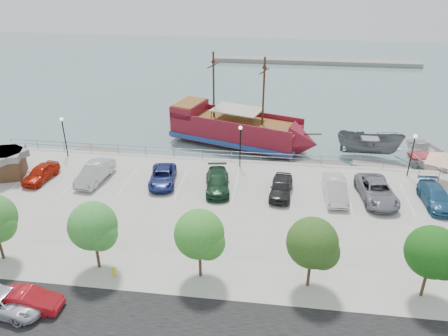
# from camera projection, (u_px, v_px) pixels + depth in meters

# --- Properties ---
(ground) EXTENTS (160.00, 160.00, 0.00)m
(ground) POSITION_uv_depth(u_px,v_px,m) (232.00, 210.00, 38.10)
(ground) COLOR slate
(sidewalk) EXTENTS (100.00, 4.00, 0.05)m
(sidewalk) POSITION_uv_depth(u_px,v_px,m) (215.00, 277.00, 28.81)
(sidewalk) COLOR #ACAA9A
(sidewalk) RESTS_ON land_slab
(seawall_railing) EXTENTS (50.00, 0.06, 1.00)m
(seawall_railing) POSITION_uv_depth(u_px,v_px,m) (241.00, 156.00, 44.30)
(seawall_railing) COLOR slate
(seawall_railing) RESTS_ON land_slab
(far_shore) EXTENTS (40.00, 3.00, 0.80)m
(far_shore) POSITION_uv_depth(u_px,v_px,m) (315.00, 61.00, 85.36)
(far_shore) COLOR gray
(far_shore) RESTS_ON ground
(pirate_ship) EXTENTS (17.54, 9.56, 10.87)m
(pirate_ship) POSITION_uv_depth(u_px,v_px,m) (246.00, 132.00, 49.31)
(pirate_ship) COLOR maroon
(pirate_ship) RESTS_ON ground
(patrol_boat) EXTENTS (7.19, 3.52, 2.67)m
(patrol_boat) POSITION_uv_depth(u_px,v_px,m) (369.00, 146.00, 46.92)
(patrol_boat) COLOR #585B5F
(patrol_boat) RESTS_ON ground
(speedboat) EXTENTS (6.57, 8.48, 1.62)m
(speedboat) POSITION_uv_depth(u_px,v_px,m) (429.00, 159.00, 45.36)
(speedboat) COLOR silver
(speedboat) RESTS_ON ground
(dock_west) EXTENTS (7.00, 4.17, 0.39)m
(dock_west) POSITION_uv_depth(u_px,v_px,m) (106.00, 154.00, 47.88)
(dock_west) COLOR slate
(dock_west) RESTS_ON ground
(dock_mid) EXTENTS (6.73, 2.94, 0.37)m
(dock_mid) POSITION_uv_depth(u_px,v_px,m) (309.00, 165.00, 45.34)
(dock_mid) COLOR slate
(dock_mid) RESTS_ON ground
(dock_east) EXTENTS (7.52, 4.88, 0.42)m
(dock_east) POSITION_uv_depth(u_px,v_px,m) (388.00, 170.00, 44.41)
(dock_east) COLOR gray
(dock_east) RESTS_ON ground
(shed) EXTENTS (3.94, 3.94, 2.60)m
(shed) POSITION_uv_depth(u_px,v_px,m) (7.00, 163.00, 40.93)
(shed) COLOR #51341F
(shed) RESTS_ON land_slab
(canopy_tent) EXTENTS (5.37, 5.37, 3.49)m
(canopy_tent) POSITION_uv_depth(u_px,v_px,m) (446.00, 153.00, 39.07)
(canopy_tent) COLOR slate
(canopy_tent) RESTS_ON land_slab
(street_van) EXTENTS (5.06, 2.79, 1.34)m
(street_van) POSITION_uv_depth(u_px,v_px,m) (7.00, 301.00, 25.95)
(street_van) COLOR silver
(street_van) RESTS_ON street
(street_sedan) EXTENTS (3.94, 1.44, 1.29)m
(street_sedan) POSITION_uv_depth(u_px,v_px,m) (29.00, 300.00, 26.09)
(street_sedan) COLOR red
(street_sedan) RESTS_ON street
(fire_hydrant) EXTENTS (0.27, 0.27, 0.78)m
(fire_hydrant) POSITION_uv_depth(u_px,v_px,m) (114.00, 272.00, 28.68)
(fire_hydrant) COLOR gold
(fire_hydrant) RESTS_ON sidewalk
(lamp_post_left) EXTENTS (0.36, 0.36, 4.28)m
(lamp_post_left) POSITION_uv_depth(u_px,v_px,m) (63.00, 130.00, 44.14)
(lamp_post_left) COLOR black
(lamp_post_left) RESTS_ON land_slab
(lamp_post_mid) EXTENTS (0.36, 0.36, 4.28)m
(lamp_post_mid) POSITION_uv_depth(u_px,v_px,m) (240.00, 139.00, 42.06)
(lamp_post_mid) COLOR black
(lamp_post_mid) RESTS_ON land_slab
(lamp_post_right) EXTENTS (0.36, 0.36, 4.28)m
(lamp_post_right) POSITION_uv_depth(u_px,v_px,m) (413.00, 148.00, 40.21)
(lamp_post_right) COLOR black
(lamp_post_right) RESTS_ON land_slab
(tree_c) EXTENTS (3.30, 3.20, 5.00)m
(tree_c) POSITION_uv_depth(u_px,v_px,m) (95.00, 228.00, 28.16)
(tree_c) COLOR #473321
(tree_c) RESTS_ON sidewalk
(tree_d) EXTENTS (3.30, 3.20, 5.00)m
(tree_d) POSITION_uv_depth(u_px,v_px,m) (201.00, 236.00, 27.35)
(tree_d) COLOR #473321
(tree_d) RESTS_ON sidewalk
(tree_e) EXTENTS (3.30, 3.20, 5.00)m
(tree_e) POSITION_uv_depth(u_px,v_px,m) (315.00, 245.00, 26.54)
(tree_e) COLOR #473321
(tree_e) RESTS_ON sidewalk
(tree_f) EXTENTS (3.30, 3.20, 5.00)m
(tree_f) POSITION_uv_depth(u_px,v_px,m) (435.00, 254.00, 25.73)
(tree_f) COLOR #473321
(tree_f) RESTS_ON sidewalk
(parked_car_a) EXTENTS (2.26, 4.44, 1.45)m
(parked_car_a) POSITION_uv_depth(u_px,v_px,m) (41.00, 173.00, 40.54)
(parked_car_a) COLOR #AA1A09
(parked_car_a) RESTS_ON land_slab
(parked_car_b) EXTENTS (2.34, 5.21, 1.66)m
(parked_car_b) POSITION_uv_depth(u_px,v_px,m) (95.00, 173.00, 40.36)
(parked_car_b) COLOR #A4A5A5
(parked_car_b) RESTS_ON land_slab
(parked_car_c) EXTENTS (2.97, 5.18, 1.36)m
(parked_car_c) POSITION_uv_depth(u_px,v_px,m) (163.00, 177.00, 39.97)
(parked_car_c) COLOR navy
(parked_car_c) RESTS_ON land_slab
(parked_car_d) EXTENTS (2.84, 5.40, 1.49)m
(parked_car_d) POSITION_uv_depth(u_px,v_px,m) (217.00, 182.00, 38.95)
(parked_car_d) COLOR #14321C
(parked_car_d) RESTS_ON land_slab
(parked_car_e) EXTENTS (2.23, 4.71, 1.56)m
(parked_car_e) POSITION_uv_depth(u_px,v_px,m) (281.00, 187.00, 38.05)
(parked_car_e) COLOR black
(parked_car_e) RESTS_ON land_slab
(parked_car_f) EXTENTS (1.94, 5.05, 1.64)m
(parked_car_f) POSITION_uv_depth(u_px,v_px,m) (335.00, 189.00, 37.65)
(parked_car_f) COLOR beige
(parked_car_f) RESTS_ON land_slab
(parked_car_g) EXTENTS (3.32, 6.07, 1.61)m
(parked_car_g) POSITION_uv_depth(u_px,v_px,m) (377.00, 191.00, 37.37)
(parked_car_g) COLOR slate
(parked_car_g) RESTS_ON land_slab
(parked_car_h) EXTENTS (2.30, 5.14, 1.46)m
(parked_car_h) POSITION_uv_depth(u_px,v_px,m) (436.00, 197.00, 36.68)
(parked_car_h) COLOR #24557C
(parked_car_h) RESTS_ON land_slab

